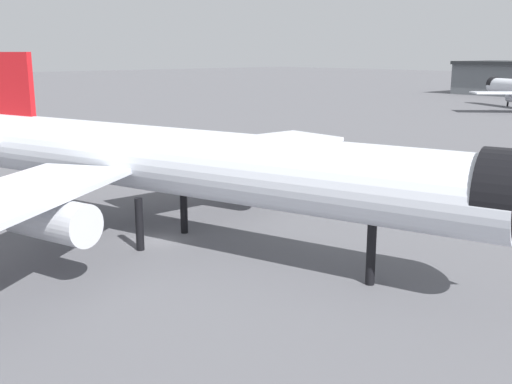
{
  "coord_description": "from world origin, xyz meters",
  "views": [
    {
      "loc": [
        41.49,
        -25.79,
        15.3
      ],
      "look_at": [
        9.17,
        2.99,
        5.3
      ],
      "focal_mm": 42.42,
      "sensor_mm": 36.0,
      "label": 1
    }
  ],
  "objects": [
    {
      "name": "ground",
      "position": [
        0.0,
        0.0,
        0.0
      ],
      "size": [
        900.0,
        900.0,
        0.0
      ],
      "primitive_type": "plane",
      "color": "#56565B"
    },
    {
      "name": "airliner_near_gate",
      "position": [
        2.46,
        1.03,
        6.77
      ],
      "size": [
        54.71,
        48.84,
        15.37
      ],
      "rotation": [
        0.0,
        0.0,
        0.28
      ],
      "color": "silver",
      "rests_on": "ground"
    },
    {
      "name": "baggage_tug_wing",
      "position": [
        -29.43,
        7.88,
        0.97
      ],
      "size": [
        3.36,
        3.45,
        1.85
      ],
      "rotation": [
        0.0,
        0.0,
        5.45
      ],
      "color": "black",
      "rests_on": "ground"
    },
    {
      "name": "traffic_cone_near_nose",
      "position": [
        11.26,
        32.42,
        0.39
      ],
      "size": [
        0.62,
        0.62,
        0.78
      ],
      "primitive_type": "cone",
      "color": "#F2600C",
      "rests_on": "ground"
    }
  ]
}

